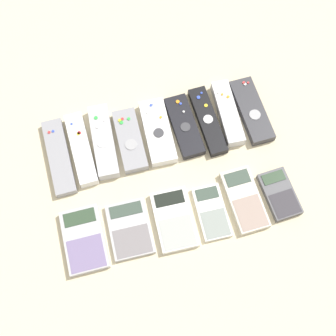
# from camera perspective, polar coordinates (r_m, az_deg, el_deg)

# --- Properties ---
(ground_plane) EXTENTS (3.00, 3.00, 0.00)m
(ground_plane) POSITION_cam_1_polar(r_m,az_deg,el_deg) (1.05, 0.28, -1.31)
(ground_plane) COLOR beige
(remote_0) EXTENTS (0.05, 0.19, 0.02)m
(remote_0) POSITION_cam_1_polar(r_m,az_deg,el_deg) (1.09, -13.16, 1.34)
(remote_0) COLOR gray
(remote_0) RESTS_ON ground_plane
(remote_1) EXTENTS (0.05, 0.18, 0.03)m
(remote_1) POSITION_cam_1_polar(r_m,az_deg,el_deg) (1.08, -10.53, 2.28)
(remote_1) COLOR white
(remote_1) RESTS_ON ground_plane
(remote_2) EXTENTS (0.05, 0.18, 0.03)m
(remote_2) POSITION_cam_1_polar(r_m,az_deg,el_deg) (1.08, -7.87, 3.24)
(remote_2) COLOR #B7B7BC
(remote_2) RESTS_ON ground_plane
(remote_3) EXTENTS (0.06, 0.15, 0.02)m
(remote_3) POSITION_cam_1_polar(r_m,az_deg,el_deg) (1.08, -4.67, 3.41)
(remote_3) COLOR gray
(remote_3) RESTS_ON ground_plane
(remote_4) EXTENTS (0.06, 0.16, 0.03)m
(remote_4) POSITION_cam_1_polar(r_m,az_deg,el_deg) (1.08, -1.34, 4.43)
(remote_4) COLOR white
(remote_4) RESTS_ON ground_plane
(remote_5) EXTENTS (0.06, 0.16, 0.02)m
(remote_5) POSITION_cam_1_polar(r_m,az_deg,el_deg) (1.09, 1.99, 5.13)
(remote_5) COLOR black
(remote_5) RESTS_ON ground_plane
(remote_6) EXTENTS (0.05, 0.18, 0.02)m
(remote_6) POSITION_cam_1_polar(r_m,az_deg,el_deg) (1.10, 4.85, 5.76)
(remote_6) COLOR black
(remote_6) RESTS_ON ground_plane
(remote_7) EXTENTS (0.05, 0.17, 0.03)m
(remote_7) POSITION_cam_1_polar(r_m,az_deg,el_deg) (1.11, 7.28, 6.67)
(remote_7) COLOR silver
(remote_7) RESTS_ON ground_plane
(remote_8) EXTENTS (0.06, 0.17, 0.02)m
(remote_8) POSITION_cam_1_polar(r_m,az_deg,el_deg) (1.13, 10.14, 6.90)
(remote_8) COLOR #333338
(remote_8) RESTS_ON ground_plane
(calculator_0) EXTENTS (0.08, 0.14, 0.02)m
(calculator_0) POSITION_cam_1_polar(r_m,az_deg,el_deg) (1.02, -10.18, -8.58)
(calculator_0) COLOR #B2B2B7
(calculator_0) RESTS_ON ground_plane
(calculator_1) EXTENTS (0.09, 0.12, 0.01)m
(calculator_1) POSITION_cam_1_polar(r_m,az_deg,el_deg) (1.01, -4.66, -7.43)
(calculator_1) COLOR #B2B2B7
(calculator_1) RESTS_ON ground_plane
(calculator_2) EXTENTS (0.08, 0.14, 0.02)m
(calculator_2) POSITION_cam_1_polar(r_m,az_deg,el_deg) (1.01, 0.75, -6.31)
(calculator_2) COLOR silver
(calculator_2) RESTS_ON ground_plane
(calculator_3) EXTENTS (0.06, 0.12, 0.01)m
(calculator_3) POSITION_cam_1_polar(r_m,az_deg,el_deg) (1.02, 5.35, -5.37)
(calculator_3) COLOR silver
(calculator_3) RESTS_ON ground_plane
(calculator_4) EXTENTS (0.07, 0.15, 0.02)m
(calculator_4) POSITION_cam_1_polar(r_m,az_deg,el_deg) (1.04, 9.32, -3.82)
(calculator_4) COLOR beige
(calculator_4) RESTS_ON ground_plane
(calculator_5) EXTENTS (0.07, 0.12, 0.02)m
(calculator_5) POSITION_cam_1_polar(r_m,az_deg,el_deg) (1.06, 13.44, -3.11)
(calculator_5) COLOR #4C4C51
(calculator_5) RESTS_ON ground_plane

